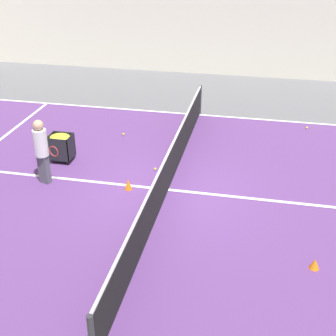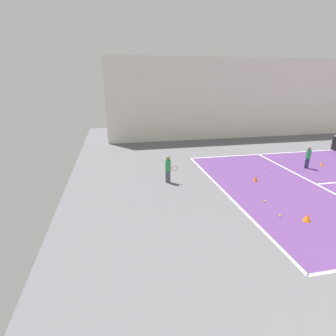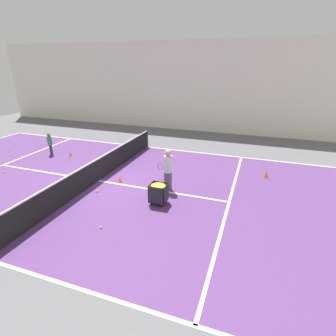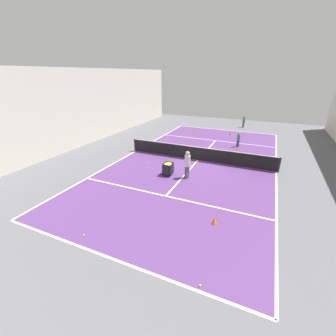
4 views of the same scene
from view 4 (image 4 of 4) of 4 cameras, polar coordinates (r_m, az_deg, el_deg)
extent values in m
plane|color=#5B5B60|center=(16.64, 7.58, 1.95)|extent=(34.73, 34.73, 0.00)
cube|color=#563370|center=(16.64, 7.58, 1.96)|extent=(10.55, 20.70, 0.00)
cube|color=white|center=(26.34, 14.24, 9.33)|extent=(10.55, 0.10, 0.00)
cube|color=white|center=(8.62, -14.46, -21.26)|extent=(10.55, 0.10, 0.00)
cube|color=white|center=(16.12, 25.80, -0.94)|extent=(0.10, 20.70, 0.00)
cube|color=white|center=(18.69, -8.10, 4.32)|extent=(0.10, 20.70, 0.00)
cube|color=white|center=(21.90, 11.95, 6.83)|extent=(10.55, 0.10, 0.00)
cube|color=white|center=(11.79, -0.57, -7.12)|extent=(10.55, 0.10, 0.00)
cube|color=white|center=(16.64, 7.58, 1.97)|extent=(0.10, 11.39, 0.00)
cube|color=silver|center=(21.09, -20.84, 14.05)|extent=(0.15, 31.03, 6.32)
cylinder|color=#2D2D33|center=(15.95, 26.46, 0.68)|extent=(0.10, 0.10, 1.03)
cylinder|color=#2D2D33|center=(18.59, -8.46, 5.84)|extent=(0.10, 0.10, 1.03)
cube|color=black|center=(16.47, 7.67, 3.57)|extent=(10.65, 0.03, 0.96)
cube|color=white|center=(16.31, 7.76, 5.24)|extent=(10.65, 0.04, 0.05)
cube|color=#4C4C56|center=(28.23, 18.57, 10.34)|extent=(0.21, 0.25, 0.60)
cylinder|color=#2D8C4C|center=(28.12, 18.72, 11.47)|extent=(0.36, 0.36, 0.53)
sphere|color=#846047|center=(28.06, 18.81, 12.20)|extent=(0.20, 0.20, 0.20)
torus|color=#B22D2D|center=(27.86, 18.40, 11.13)|extent=(0.15, 0.26, 0.28)
cube|color=#4C4C56|center=(13.63, 4.85, -1.04)|extent=(0.24, 0.31, 0.77)
cylinder|color=silver|center=(13.35, 4.95, 1.81)|extent=(0.43, 0.43, 0.69)
sphere|color=tan|center=(13.19, 5.02, 3.72)|extent=(0.26, 0.26, 0.26)
torus|color=#B22D2D|center=(13.71, 5.62, 1.59)|extent=(0.10, 0.28, 0.28)
cube|color=#2D3351|center=(20.40, 17.30, 5.91)|extent=(0.22, 0.23, 0.56)
cylinder|color=#2D8C4C|center=(20.26, 17.48, 7.34)|extent=(0.35, 0.35, 0.50)
sphere|color=#846047|center=(20.18, 17.59, 8.28)|extent=(0.19, 0.19, 0.19)
cube|color=black|center=(14.09, 0.00, -1.31)|extent=(0.53, 0.61, 0.02)
cube|color=black|center=(14.21, 0.49, 0.35)|extent=(0.53, 0.02, 0.66)
cube|color=black|center=(13.71, -0.50, -0.52)|extent=(0.53, 0.02, 0.66)
cube|color=black|center=(13.87, 0.97, -0.24)|extent=(0.02, 0.61, 0.66)
cube|color=black|center=(14.06, -0.95, 0.09)|extent=(0.02, 0.61, 0.66)
ellipsoid|color=yellow|center=(13.85, 0.00, 0.96)|extent=(0.49, 0.57, 0.16)
cylinder|color=black|center=(14.23, 1.04, -1.33)|extent=(0.05, 0.05, 0.12)
cylinder|color=black|center=(14.36, -0.33, -1.08)|extent=(0.05, 0.05, 0.12)
cylinder|color=black|center=(13.87, 0.34, -2.00)|extent=(0.05, 0.05, 0.12)
cylinder|color=black|center=(14.01, -1.05, -1.73)|extent=(0.05, 0.05, 0.12)
cone|color=orange|center=(19.33, 17.26, 4.45)|extent=(0.20, 0.20, 0.21)
cone|color=orange|center=(15.67, 7.19, 1.18)|extent=(0.18, 0.18, 0.28)
cone|color=orange|center=(24.23, 15.62, 8.41)|extent=(0.20, 0.20, 0.32)
cone|color=orange|center=(25.19, 6.96, 9.57)|extent=(0.27, 0.27, 0.27)
cone|color=orange|center=(9.95, 11.67, -12.92)|extent=(0.21, 0.21, 0.31)
sphere|color=yellow|center=(23.21, 17.16, 7.29)|extent=(0.07, 0.07, 0.07)
sphere|color=yellow|center=(16.41, 3.83, 1.94)|extent=(0.07, 0.07, 0.07)
sphere|color=yellow|center=(21.16, 9.65, 6.53)|extent=(0.07, 0.07, 0.07)
sphere|color=yellow|center=(7.66, 8.14, -27.46)|extent=(0.07, 0.07, 0.07)
sphere|color=yellow|center=(9.78, -20.57, -15.69)|extent=(0.07, 0.07, 0.07)
sphere|color=yellow|center=(21.51, 23.59, 5.18)|extent=(0.07, 0.07, 0.07)
sphere|color=yellow|center=(25.76, 8.52, 9.55)|extent=(0.07, 0.07, 0.07)
sphere|color=yellow|center=(25.38, 11.03, 9.18)|extent=(0.07, 0.07, 0.07)
sphere|color=yellow|center=(15.93, -5.15, 1.23)|extent=(0.07, 0.07, 0.07)
sphere|color=yellow|center=(21.46, -1.88, 7.08)|extent=(0.07, 0.07, 0.07)
camera|label=1|loc=(17.95, 44.64, 16.80)|focal=50.00mm
camera|label=2|loc=(33.11, -1.43, 21.06)|focal=28.00mm
camera|label=3|loc=(15.72, -34.28, 15.47)|focal=28.00mm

